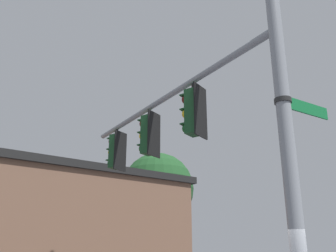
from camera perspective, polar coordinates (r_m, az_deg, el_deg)
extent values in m
cylinder|color=gray|center=(6.36, 17.71, -6.45)|extent=(0.25, 0.25, 6.77)
cylinder|color=gray|center=(9.92, -0.80, 3.97)|extent=(3.18, 7.07, 0.15)
cylinder|color=black|center=(8.85, 3.77, 5.78)|extent=(0.08, 0.08, 0.18)
cube|color=#194723|center=(8.61, 3.86, 2.05)|extent=(0.36, 0.30, 1.05)
sphere|color=#590F0F|center=(8.83, 2.75, 3.93)|extent=(0.22, 0.22, 0.22)
cube|color=#194723|center=(8.88, 2.63, 4.50)|extent=(0.24, 0.20, 0.03)
sphere|color=yellow|center=(8.70, 2.79, 1.81)|extent=(0.22, 0.22, 0.22)
cube|color=#194723|center=(8.74, 2.66, 2.39)|extent=(0.24, 0.20, 0.03)
sphere|color=#0F4C19|center=(8.58, 2.82, -0.38)|extent=(0.22, 0.22, 0.22)
cube|color=#194723|center=(8.62, 2.70, 0.22)|extent=(0.24, 0.20, 0.03)
cube|color=black|center=(8.53, 4.85, 2.28)|extent=(0.54, 0.03, 1.22)
cylinder|color=black|center=(10.41, -2.82, 1.88)|extent=(0.08, 0.08, 0.18)
cube|color=#194723|center=(10.21, -2.87, -1.35)|extent=(0.36, 0.30, 1.05)
sphere|color=#590F0F|center=(10.43, -3.67, 0.31)|extent=(0.22, 0.22, 0.22)
cube|color=#194723|center=(10.47, -3.75, 0.80)|extent=(0.24, 0.20, 0.03)
sphere|color=yellow|center=(10.32, -3.71, -1.52)|extent=(0.22, 0.22, 0.22)
cube|color=#194723|center=(10.36, -3.79, -1.02)|extent=(0.24, 0.20, 0.03)
sphere|color=#0F4C19|center=(10.22, -3.75, -3.40)|extent=(0.22, 0.22, 0.22)
cube|color=#194723|center=(10.26, -3.83, -2.88)|extent=(0.24, 0.20, 0.03)
cube|color=black|center=(10.11, -2.10, -1.19)|extent=(0.54, 0.03, 1.22)
cylinder|color=black|center=(12.11, -7.60, -0.98)|extent=(0.08, 0.08, 0.18)
cube|color=#194723|center=(11.94, -7.73, -3.79)|extent=(0.36, 0.30, 1.05)
sphere|color=#590F0F|center=(12.15, -8.33, -2.32)|extent=(0.22, 0.22, 0.22)
cube|color=#194723|center=(12.20, -8.38, -1.89)|extent=(0.24, 0.20, 0.03)
sphere|color=yellow|center=(12.06, -8.40, -3.91)|extent=(0.22, 0.22, 0.22)
cube|color=#194723|center=(12.10, -8.45, -3.47)|extent=(0.24, 0.20, 0.03)
sphere|color=#0F4C19|center=(11.98, -8.48, -5.53)|extent=(0.22, 0.22, 0.22)
cube|color=#194723|center=(12.01, -8.53, -5.08)|extent=(0.24, 0.20, 0.03)
cube|color=black|center=(11.83, -7.11, -3.68)|extent=(0.54, 0.03, 1.22)
cube|color=#147238|center=(7.19, 20.15, 2.43)|extent=(0.95, 0.43, 0.22)
cube|color=white|center=(7.19, 20.02, 2.40)|extent=(0.94, 0.41, 0.04)
cylinder|color=#262626|center=(6.70, 16.70, 3.58)|extent=(0.29, 0.29, 0.08)
ellipsoid|color=black|center=(11.74, 7.81, 9.07)|extent=(0.18, 0.24, 0.07)
cube|color=black|center=(11.76, 7.88, 9.09)|extent=(0.26, 0.18, 0.05)
cube|color=black|center=(11.74, 7.73, 9.14)|extent=(0.26, 0.18, 0.05)
cube|color=brown|center=(17.52, -20.22, -16.00)|extent=(13.76, 10.30, 5.29)
cube|color=black|center=(20.95, -23.05, -15.23)|extent=(10.73, 4.72, 0.30)
cube|color=black|center=(17.82, -19.20, -7.03)|extent=(14.31, 10.72, 0.30)
sphere|color=#1E4C23|center=(19.18, -1.54, -9.30)|extent=(3.55, 3.55, 3.55)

